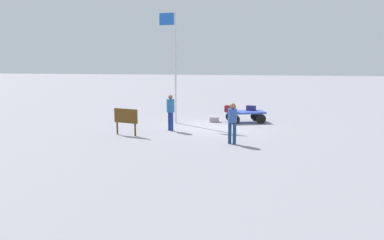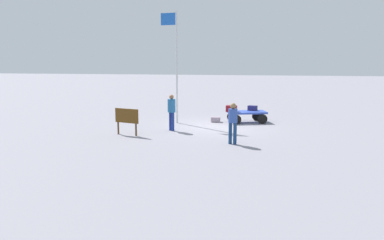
{
  "view_description": "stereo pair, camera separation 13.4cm",
  "coord_description": "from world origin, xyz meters",
  "px_view_note": "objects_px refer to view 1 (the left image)",
  "views": [
    {
      "loc": [
        -2.05,
        19.32,
        3.47
      ],
      "look_at": [
        0.13,
        6.0,
        1.3
      ],
      "focal_mm": 36.16,
      "sensor_mm": 36.0,
      "label": 1
    },
    {
      "loc": [
        -2.19,
        19.3,
        3.47
      ],
      "look_at": [
        0.13,
        6.0,
        1.3
      ],
      "focal_mm": 36.16,
      "sensor_mm": 36.0,
      "label": 2
    }
  ],
  "objects_px": {
    "worker_lead": "(232,120)",
    "signboard": "(126,118)",
    "worker_trailing": "(171,109)",
    "flagpole": "(174,58)",
    "luggage_cart": "(245,114)",
    "suitcase_maroon": "(214,119)",
    "suitcase_navy": "(251,108)",
    "suitcase_olive": "(230,109)"
  },
  "relations": [
    {
      "from": "worker_lead",
      "to": "worker_trailing",
      "type": "distance_m",
      "value": 3.94
    },
    {
      "from": "suitcase_olive",
      "to": "suitcase_navy",
      "type": "relative_size",
      "value": 1.08
    },
    {
      "from": "worker_trailing",
      "to": "signboard",
      "type": "bearing_deg",
      "value": 38.63
    },
    {
      "from": "suitcase_navy",
      "to": "signboard",
      "type": "xyz_separation_m",
      "value": [
        5.53,
        4.82,
        0.06
      ]
    },
    {
      "from": "suitcase_maroon",
      "to": "worker_trailing",
      "type": "xyz_separation_m",
      "value": [
        1.8,
        2.89,
        0.91
      ]
    },
    {
      "from": "suitcase_navy",
      "to": "worker_trailing",
      "type": "bearing_deg",
      "value": 42.12
    },
    {
      "from": "suitcase_navy",
      "to": "signboard",
      "type": "relative_size",
      "value": 0.45
    },
    {
      "from": "worker_trailing",
      "to": "flagpole",
      "type": "relative_size",
      "value": 0.3
    },
    {
      "from": "luggage_cart",
      "to": "signboard",
      "type": "height_order",
      "value": "signboard"
    },
    {
      "from": "suitcase_olive",
      "to": "worker_trailing",
      "type": "height_order",
      "value": "worker_trailing"
    },
    {
      "from": "worker_lead",
      "to": "signboard",
      "type": "distance_m",
      "value": 4.96
    },
    {
      "from": "worker_trailing",
      "to": "suitcase_navy",
      "type": "bearing_deg",
      "value": -137.88
    },
    {
      "from": "suitcase_navy",
      "to": "suitcase_maroon",
      "type": "xyz_separation_m",
      "value": [
        1.97,
        0.53,
        -0.61
      ]
    },
    {
      "from": "worker_lead",
      "to": "worker_trailing",
      "type": "height_order",
      "value": "worker_trailing"
    },
    {
      "from": "suitcase_navy",
      "to": "flagpole",
      "type": "xyz_separation_m",
      "value": [
        4.07,
        1.18,
        2.71
      ]
    },
    {
      "from": "suitcase_maroon",
      "to": "worker_lead",
      "type": "height_order",
      "value": "worker_lead"
    },
    {
      "from": "luggage_cart",
      "to": "worker_trailing",
      "type": "relative_size",
      "value": 1.29
    },
    {
      "from": "worker_trailing",
      "to": "flagpole",
      "type": "xyz_separation_m",
      "value": [
        0.3,
        -2.24,
        2.41
      ]
    },
    {
      "from": "flagpole",
      "to": "signboard",
      "type": "xyz_separation_m",
      "value": [
        1.46,
        3.64,
        -2.64
      ]
    },
    {
      "from": "suitcase_olive",
      "to": "worker_trailing",
      "type": "xyz_separation_m",
      "value": [
        2.67,
        2.77,
        0.27
      ]
    },
    {
      "from": "suitcase_olive",
      "to": "suitcase_maroon",
      "type": "relative_size",
      "value": 1.21
    },
    {
      "from": "luggage_cart",
      "to": "worker_lead",
      "type": "relative_size",
      "value": 1.34
    },
    {
      "from": "suitcase_navy",
      "to": "flagpole",
      "type": "distance_m",
      "value": 5.03
    },
    {
      "from": "suitcase_navy",
      "to": "suitcase_maroon",
      "type": "height_order",
      "value": "suitcase_navy"
    },
    {
      "from": "worker_lead",
      "to": "worker_trailing",
      "type": "relative_size",
      "value": 0.96
    },
    {
      "from": "suitcase_olive",
      "to": "flagpole",
      "type": "relative_size",
      "value": 0.1
    },
    {
      "from": "luggage_cart",
      "to": "worker_trailing",
      "type": "xyz_separation_m",
      "value": [
        3.47,
        3.03,
        0.59
      ]
    },
    {
      "from": "luggage_cart",
      "to": "suitcase_olive",
      "type": "distance_m",
      "value": 0.9
    },
    {
      "from": "suitcase_navy",
      "to": "worker_trailing",
      "type": "distance_m",
      "value": 5.1
    },
    {
      "from": "flagpole",
      "to": "luggage_cart",
      "type": "bearing_deg",
      "value": -168.08
    },
    {
      "from": "suitcase_navy",
      "to": "worker_trailing",
      "type": "xyz_separation_m",
      "value": [
        3.78,
        3.41,
        0.3
      ]
    },
    {
      "from": "luggage_cart",
      "to": "suitcase_maroon",
      "type": "xyz_separation_m",
      "value": [
        1.66,
        0.14,
        -0.31
      ]
    },
    {
      "from": "suitcase_navy",
      "to": "signboard",
      "type": "bearing_deg",
      "value": 41.05
    },
    {
      "from": "suitcase_navy",
      "to": "suitcase_maroon",
      "type": "distance_m",
      "value": 2.13
    },
    {
      "from": "worker_lead",
      "to": "suitcase_maroon",
      "type": "bearing_deg",
      "value": -76.39
    },
    {
      "from": "suitcase_navy",
      "to": "suitcase_olive",
      "type": "bearing_deg",
      "value": 30.4
    },
    {
      "from": "suitcase_maroon",
      "to": "signboard",
      "type": "bearing_deg",
      "value": 50.33
    },
    {
      "from": "worker_lead",
      "to": "flagpole",
      "type": "bearing_deg",
      "value": -54.05
    },
    {
      "from": "suitcase_navy",
      "to": "flagpole",
      "type": "height_order",
      "value": "flagpole"
    },
    {
      "from": "worker_lead",
      "to": "flagpole",
      "type": "xyz_separation_m",
      "value": [
        3.39,
        -4.68,
        2.44
      ]
    },
    {
      "from": "worker_trailing",
      "to": "signboard",
      "type": "distance_m",
      "value": 2.26
    },
    {
      "from": "suitcase_maroon",
      "to": "flagpole",
      "type": "relative_size",
      "value": 0.08
    }
  ]
}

